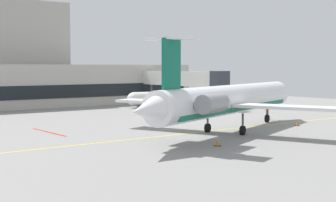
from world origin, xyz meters
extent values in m
cube|color=gray|center=(0.00, 0.00, -0.05)|extent=(120.00, 120.00, 0.10)
cube|color=yellow|center=(0.00, 3.09, 0.00)|extent=(108.00, 0.24, 0.01)
cube|color=red|center=(-9.83, 12.45, 0.00)|extent=(0.30, 8.00, 0.01)
cube|color=#B7B2A8|center=(-1.76, 47.53, 3.52)|extent=(67.28, 15.06, 7.04)
cube|color=black|center=(-1.76, 39.95, 2.64)|extent=(64.59, 0.12, 2.17)
cube|color=silver|center=(21.75, 30.74, 4.71)|extent=(1.40, 18.53, 2.40)
cube|color=#2D333D|center=(21.75, 20.57, 4.71)|extent=(2.40, 2.00, 2.64)
cylinder|color=#4C4C51|center=(21.75, 38.50, 1.75)|extent=(0.44, 0.44, 3.51)
cylinder|color=#4C4C51|center=(21.75, 22.27, 1.75)|extent=(0.44, 0.44, 3.51)
cylinder|color=white|center=(4.91, 1.23, 3.36)|extent=(27.25, 12.85, 2.94)
cube|color=#0C664C|center=(4.91, 1.23, 2.55)|extent=(24.53, 11.57, 0.53)
cone|color=white|center=(18.97, 6.66, 3.36)|extent=(4.05, 3.85, 2.88)
cone|color=white|center=(-9.42, -4.30, 3.36)|extent=(4.46, 3.70, 2.50)
cube|color=white|center=(0.97, 7.14, 2.92)|extent=(6.64, 11.24, 0.28)
cube|color=white|center=(5.96, -5.79, 2.92)|extent=(6.64, 11.24, 0.28)
cylinder|color=gray|center=(-4.30, 0.16, 3.58)|extent=(3.87, 2.77, 1.61)
cylinder|color=gray|center=(-2.64, -4.16, 3.58)|extent=(3.87, 2.77, 1.61)
cube|color=#0C664C|center=(-6.09, -3.01, 6.88)|extent=(2.55, 1.18, 4.10)
cube|color=white|center=(-6.09, -3.01, 8.93)|extent=(3.61, 5.12, 0.20)
cylinder|color=#3F3F44|center=(14.87, 5.08, 1.40)|extent=(0.20, 0.20, 1.44)
cylinder|color=black|center=(14.87, 5.08, 0.45)|extent=(0.97, 0.65, 0.90)
cylinder|color=#3F3F44|center=(2.92, 2.51, 1.40)|extent=(0.20, 0.20, 1.44)
cylinder|color=black|center=(2.92, 2.51, 0.45)|extent=(0.97, 0.65, 0.90)
cylinder|color=#3F3F44|center=(4.29, -1.05, 1.40)|extent=(0.20, 0.20, 1.44)
cylinder|color=black|center=(4.29, -1.05, 0.45)|extent=(0.97, 0.65, 0.90)
cube|color=#E5B20C|center=(13.61, 25.14, 0.60)|extent=(3.56, 2.59, 0.49)
cube|color=#C3970A|center=(14.47, 25.40, 1.49)|extent=(1.68, 1.86, 1.30)
cylinder|color=black|center=(14.43, 26.29, 0.35)|extent=(0.75, 0.47, 0.70)
cylinder|color=black|center=(14.93, 24.64, 0.35)|extent=(0.75, 0.47, 0.70)
cylinder|color=black|center=(12.29, 25.63, 0.35)|extent=(0.75, 0.47, 0.70)
cylinder|color=black|center=(12.79, 23.98, 0.35)|extent=(0.75, 0.47, 0.70)
cylinder|color=white|center=(17.10, 32.00, 1.46)|extent=(6.69, 3.20, 2.21)
sphere|color=white|center=(20.28, 31.49, 1.46)|extent=(2.17, 2.17, 2.17)
sphere|color=white|center=(13.93, 32.51, 1.46)|extent=(2.17, 2.17, 2.17)
cube|color=#59595B|center=(15.18, 32.00, 0.17)|extent=(0.60, 1.99, 0.35)
cube|color=#59595B|center=(19.03, 32.00, 0.17)|extent=(0.60, 1.99, 0.35)
cylinder|color=#191E33|center=(17.07, 6.89, 0.44)|extent=(0.18, 0.18, 0.88)
cylinder|color=#191E33|center=(17.09, 7.10, 0.44)|extent=(0.18, 0.18, 0.88)
cylinder|color=orange|center=(17.08, 6.99, 1.15)|extent=(0.34, 0.34, 0.55)
sphere|color=tan|center=(17.08, 6.99, 1.55)|extent=(0.24, 0.24, 0.24)
cylinder|color=orange|center=(17.05, 6.78, 1.51)|extent=(0.14, 0.40, 0.50)
cylinder|color=#F2590C|center=(17.05, 6.78, 1.73)|extent=(0.06, 0.06, 0.28)
cylinder|color=orange|center=(17.11, 7.21, 1.51)|extent=(0.14, 0.40, 0.50)
cylinder|color=#F2590C|center=(17.11, 7.21, 1.73)|extent=(0.06, 0.06, 0.28)
cone|color=orange|center=(-2.37, -4.55, 0.28)|extent=(0.36, 0.36, 0.55)
cube|color=black|center=(-2.37, -4.55, 0.02)|extent=(0.47, 0.47, 0.04)
cone|color=orange|center=(14.74, 0.52, 0.28)|extent=(0.36, 0.36, 0.55)
cube|color=black|center=(14.74, 0.52, 0.02)|extent=(0.47, 0.47, 0.04)
camera|label=1|loc=(-31.17, -35.05, 6.62)|focal=53.59mm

